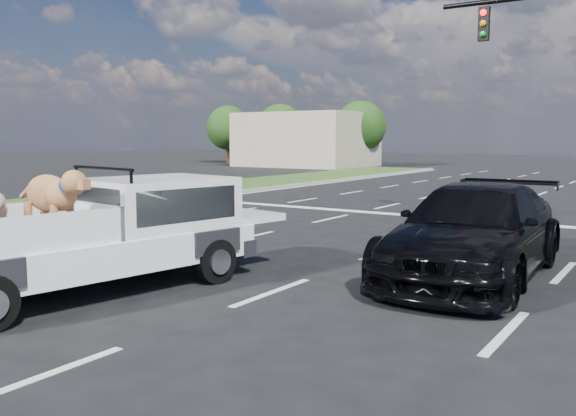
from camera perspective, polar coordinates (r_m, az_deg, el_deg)
name	(u,v)px	position (r m, az deg, el deg)	size (l,w,h in m)	color
ground	(188,278)	(10.53, -9.38, -6.50)	(160.00, 160.00, 0.00)	black
road_markings	(362,230)	(15.88, 6.96, -2.02)	(17.75, 60.00, 0.01)	silver
grass_median_left	(64,203)	(23.03, -20.24, 0.40)	(5.00, 60.00, 0.10)	#234715
curb_left	(110,207)	(21.10, -16.31, 0.07)	(0.15, 60.00, 0.14)	gray
building_left	(307,140)	(51.20, 1.75, 6.40)	(10.00, 8.00, 4.40)	#BBAD8F
tree_far_a	(228,128)	(58.65, -5.60, 7.46)	(4.20, 4.20, 5.40)	#332114
tree_far_b	(280,127)	(55.06, -0.71, 7.55)	(4.20, 4.20, 5.40)	#332114
tree_far_c	(361,126)	(50.99, 6.81, 7.58)	(4.20, 4.20, 5.40)	#332114
pickup_truck	(102,233)	(9.82, -16.98, -2.23)	(2.73, 5.40, 1.93)	black
silver_sedan	(60,233)	(11.47, -20.56, -2.19)	(1.66, 4.13, 1.41)	#B7B9BE
black_coupe	(474,232)	(10.77, 17.04, -2.13)	(2.22, 5.46, 1.58)	black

